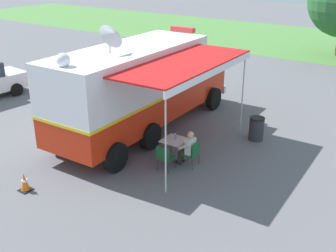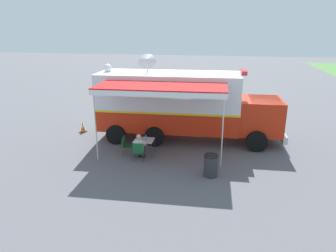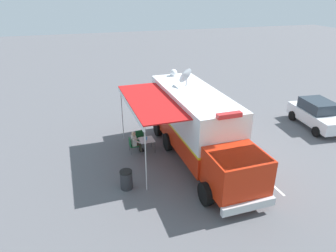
{
  "view_description": "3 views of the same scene",
  "coord_description": "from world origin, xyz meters",
  "px_view_note": "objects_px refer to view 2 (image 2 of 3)",
  "views": [
    {
      "loc": [
        9.52,
        -11.17,
        6.59
      ],
      "look_at": [
        2.18,
        -0.69,
        1.18
      ],
      "focal_mm": 43.49,
      "sensor_mm": 36.0,
      "label": 1
    },
    {
      "loc": [
        15.58,
        2.8,
        5.75
      ],
      "look_at": [
        2.36,
        0.4,
        1.44
      ],
      "focal_mm": 33.32,
      "sensor_mm": 36.0,
      "label": 2
    },
    {
      "loc": [
        5.6,
        14.16,
        8.46
      ],
      "look_at": [
        1.3,
        -0.35,
        1.54
      ],
      "focal_mm": 32.84,
      "sensor_mm": 36.0,
      "label": 3
    }
  ],
  "objects_px": {
    "folding_chair_at_table": "(139,151)",
    "traffic_cone": "(83,127)",
    "folding_table": "(145,141)",
    "seated_responder": "(140,146)",
    "car_behind_truck": "(179,90)",
    "trash_bin": "(211,165)",
    "folding_chair_beside_table": "(126,145)",
    "water_bottle": "(146,138)",
    "command_truck": "(183,104)"
  },
  "relations": [
    {
      "from": "folding_chair_at_table",
      "to": "traffic_cone",
      "type": "xyz_separation_m",
      "value": [
        -3.33,
        -4.21,
        -0.23
      ]
    },
    {
      "from": "traffic_cone",
      "to": "car_behind_truck",
      "type": "distance_m",
      "value": 9.83
    },
    {
      "from": "folding_table",
      "to": "trash_bin",
      "type": "distance_m",
      "value": 3.55
    },
    {
      "from": "command_truck",
      "to": "folding_chair_beside_table",
      "type": "bearing_deg",
      "value": -40.89
    },
    {
      "from": "folding_chair_at_table",
      "to": "folding_chair_beside_table",
      "type": "relative_size",
      "value": 1.0
    },
    {
      "from": "command_truck",
      "to": "car_behind_truck",
      "type": "bearing_deg",
      "value": -170.26
    },
    {
      "from": "folding_chair_at_table",
      "to": "car_behind_truck",
      "type": "bearing_deg",
      "value": -179.86
    },
    {
      "from": "car_behind_truck",
      "to": "folding_chair_at_table",
      "type": "bearing_deg",
      "value": 0.14
    },
    {
      "from": "traffic_cone",
      "to": "car_behind_truck",
      "type": "bearing_deg",
      "value": 154.81
    },
    {
      "from": "folding_table",
      "to": "folding_chair_at_table",
      "type": "distance_m",
      "value": 0.82
    },
    {
      "from": "folding_chair_at_table",
      "to": "folding_chair_beside_table",
      "type": "xyz_separation_m",
      "value": [
        -0.61,
        -0.76,
        0.0
      ]
    },
    {
      "from": "folding_table",
      "to": "water_bottle",
      "type": "distance_m",
      "value": 0.17
    },
    {
      "from": "folding_chair_at_table",
      "to": "trash_bin",
      "type": "xyz_separation_m",
      "value": [
        0.86,
        3.21,
        -0.06
      ]
    },
    {
      "from": "water_bottle",
      "to": "car_behind_truck",
      "type": "xyz_separation_m",
      "value": [
        -11.42,
        -0.16,
        0.05
      ]
    },
    {
      "from": "folding_table",
      "to": "seated_responder",
      "type": "relative_size",
      "value": 0.66
    },
    {
      "from": "command_truck",
      "to": "trash_bin",
      "type": "bearing_deg",
      "value": 22.57
    },
    {
      "from": "water_bottle",
      "to": "traffic_cone",
      "type": "distance_m",
      "value": 5.06
    },
    {
      "from": "folding_chair_beside_table",
      "to": "car_behind_truck",
      "type": "relative_size",
      "value": 0.2
    },
    {
      "from": "seated_responder",
      "to": "command_truck",
      "type": "bearing_deg",
      "value": 153.48
    },
    {
      "from": "folding_chair_at_table",
      "to": "seated_responder",
      "type": "distance_m",
      "value": 0.23
    },
    {
      "from": "seated_responder",
      "to": "trash_bin",
      "type": "height_order",
      "value": "seated_responder"
    },
    {
      "from": "command_truck",
      "to": "trash_bin",
      "type": "relative_size",
      "value": 10.51
    },
    {
      "from": "folding_chair_at_table",
      "to": "command_truck",
      "type": "bearing_deg",
      "value": 154.93
    },
    {
      "from": "water_bottle",
      "to": "car_behind_truck",
      "type": "relative_size",
      "value": 0.05
    },
    {
      "from": "folding_chair_at_table",
      "to": "folding_chair_beside_table",
      "type": "height_order",
      "value": "same"
    },
    {
      "from": "water_bottle",
      "to": "car_behind_truck",
      "type": "distance_m",
      "value": 11.42
    },
    {
      "from": "folding_chair_at_table",
      "to": "car_behind_truck",
      "type": "relative_size",
      "value": 0.2
    },
    {
      "from": "command_truck",
      "to": "folding_chair_beside_table",
      "type": "distance_m",
      "value": 3.76
    },
    {
      "from": "seated_responder",
      "to": "trash_bin",
      "type": "bearing_deg",
      "value": 71.9
    },
    {
      "from": "traffic_cone",
      "to": "car_behind_truck",
      "type": "relative_size",
      "value": 0.13
    },
    {
      "from": "traffic_cone",
      "to": "folding_chair_beside_table",
      "type": "bearing_deg",
      "value": 51.67
    },
    {
      "from": "folding_table",
      "to": "traffic_cone",
      "type": "xyz_separation_m",
      "value": [
        -2.53,
        -4.29,
        -0.39
      ]
    },
    {
      "from": "folding_table",
      "to": "traffic_cone",
      "type": "height_order",
      "value": "folding_table"
    },
    {
      "from": "folding_table",
      "to": "seated_responder",
      "type": "xyz_separation_m",
      "value": [
        0.61,
        -0.09,
        -0.02
      ]
    },
    {
      "from": "trash_bin",
      "to": "car_behind_truck",
      "type": "height_order",
      "value": "car_behind_truck"
    },
    {
      "from": "folding_table",
      "to": "trash_bin",
      "type": "height_order",
      "value": "trash_bin"
    },
    {
      "from": "trash_bin",
      "to": "folding_table",
      "type": "bearing_deg",
      "value": -118.02
    },
    {
      "from": "folding_chair_beside_table",
      "to": "traffic_cone",
      "type": "relative_size",
      "value": 1.5
    },
    {
      "from": "command_truck",
      "to": "folding_chair_beside_table",
      "type": "xyz_separation_m",
      "value": [
        2.63,
        -2.27,
        -1.43
      ]
    },
    {
      "from": "water_bottle",
      "to": "traffic_cone",
      "type": "bearing_deg",
      "value": -120.31
    },
    {
      "from": "command_truck",
      "to": "folding_chair_at_table",
      "type": "height_order",
      "value": "command_truck"
    },
    {
      "from": "seated_responder",
      "to": "folding_table",
      "type": "bearing_deg",
      "value": 171.2
    },
    {
      "from": "command_truck",
      "to": "seated_responder",
      "type": "height_order",
      "value": "command_truck"
    },
    {
      "from": "folding_chair_beside_table",
      "to": "seated_responder",
      "type": "height_order",
      "value": "seated_responder"
    },
    {
      "from": "command_truck",
      "to": "water_bottle",
      "type": "relative_size",
      "value": 42.72
    },
    {
      "from": "command_truck",
      "to": "traffic_cone",
      "type": "relative_size",
      "value": 16.5
    },
    {
      "from": "folding_table",
      "to": "folding_chair_beside_table",
      "type": "height_order",
      "value": "folding_chair_beside_table"
    },
    {
      "from": "traffic_cone",
      "to": "car_behind_truck",
      "type": "xyz_separation_m",
      "value": [
        -8.88,
        4.18,
        0.6
      ]
    },
    {
      "from": "water_bottle",
      "to": "seated_responder",
      "type": "relative_size",
      "value": 0.18
    },
    {
      "from": "folding_chair_beside_table",
      "to": "folding_chair_at_table",
      "type": "bearing_deg",
      "value": 51.5
    }
  ]
}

